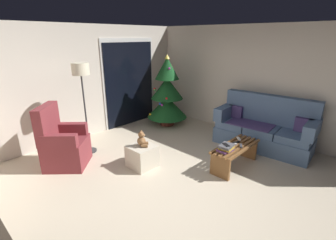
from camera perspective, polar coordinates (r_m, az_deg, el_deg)
ground_plane at (r=3.99m, az=3.48°, el=-15.33°), size 7.00×7.00×0.00m
wall_back at (r=5.83m, az=-20.15°, el=8.01°), size 5.72×0.12×2.50m
wall_right at (r=5.89m, az=22.16°, el=7.86°), size 0.12×6.00×2.50m
patio_door_frame at (r=6.52m, az=-8.91°, el=8.64°), size 1.60×0.02×2.20m
patio_door_glass at (r=6.51m, az=-8.79°, el=8.19°), size 1.50×0.02×2.10m
couch at (r=5.52m, az=21.41°, el=-1.93°), size 0.93×1.99×1.08m
coffee_table at (r=4.57m, az=15.36°, el=-7.32°), size 1.10×0.40×0.41m
remote_white at (r=4.78m, az=16.14°, el=-4.22°), size 0.14×0.14×0.02m
remote_graphite at (r=4.49m, az=16.62°, el=-5.78°), size 0.16×0.12×0.02m
remote_black at (r=4.61m, az=15.60°, el=-5.04°), size 0.16×0.09×0.02m
remote_silver at (r=4.51m, az=14.80°, el=-5.50°), size 0.15×0.13×0.02m
book_stack at (r=4.25m, az=13.37°, el=-6.28°), size 0.29×0.22×0.11m
cell_phone at (r=4.22m, az=13.38°, el=-5.61°), size 0.13×0.16×0.01m
christmas_tree at (r=6.32m, az=-0.22°, el=5.95°), size 1.04×1.04×1.83m
armchair at (r=4.79m, az=-23.23°, el=-5.30°), size 0.97×0.97×1.13m
floor_lamp at (r=4.89m, az=-19.50°, el=9.19°), size 0.32×0.32×1.78m
ottoman at (r=4.48m, az=-6.09°, el=-8.36°), size 0.44×0.44×0.40m
teddy_bear_chestnut at (r=4.34m, az=-6.10°, el=-4.62°), size 0.21×0.21×0.29m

